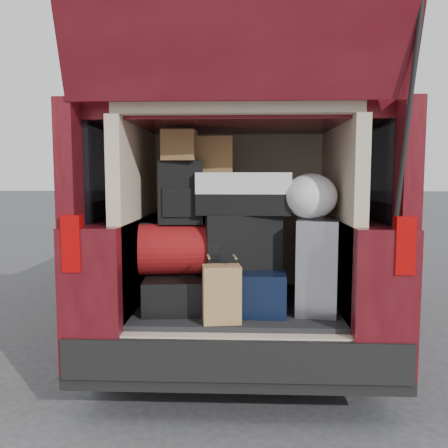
% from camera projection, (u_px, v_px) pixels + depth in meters
% --- Properties ---
extents(ground, '(80.00, 80.00, 0.00)m').
position_uv_depth(ground, '(236.00, 402.00, 2.88)').
color(ground, '#313133').
rests_on(ground, ground).
extents(minivan, '(1.90, 5.35, 2.77)m').
position_uv_depth(minivan, '(239.00, 223.00, 4.64)').
color(minivan, black).
rests_on(minivan, ground).
extents(load_floor, '(1.24, 1.05, 0.55)m').
position_uv_depth(load_floor, '(237.00, 343.00, 3.13)').
color(load_floor, black).
rests_on(load_floor, ground).
extents(black_hardshell, '(0.41, 0.54, 0.20)m').
position_uv_depth(black_hardshell, '(176.00, 291.00, 2.97)').
color(black_hardshell, black).
rests_on(black_hardshell, load_floor).
extents(navy_hardshell, '(0.50, 0.60, 0.25)m').
position_uv_depth(navy_hardshell, '(246.00, 287.00, 2.99)').
color(navy_hardshell, black).
rests_on(navy_hardshell, load_floor).
extents(silver_roller, '(0.30, 0.41, 0.57)m').
position_uv_depth(silver_roller, '(317.00, 265.00, 2.88)').
color(silver_roller, white).
rests_on(silver_roller, load_floor).
extents(kraft_bag, '(0.23, 0.16, 0.33)m').
position_uv_depth(kraft_bag, '(222.00, 294.00, 2.66)').
color(kraft_bag, '#A67E4B').
rests_on(kraft_bag, load_floor).
extents(red_duffel, '(0.53, 0.38, 0.32)m').
position_uv_depth(red_duffel, '(179.00, 249.00, 2.98)').
color(red_duffel, maroon).
rests_on(red_duffel, black_hardshell).
extents(black_soft_case, '(0.50, 0.36, 0.33)m').
position_uv_depth(black_soft_case, '(242.00, 240.00, 2.97)').
color(black_soft_case, black).
rests_on(black_soft_case, navy_hardshell).
extents(backpack, '(0.29, 0.19, 0.39)m').
position_uv_depth(backpack, '(181.00, 192.00, 2.95)').
color(backpack, black).
rests_on(backpack, red_duffel).
extents(twotone_duffel, '(0.58, 0.31, 0.26)m').
position_uv_depth(twotone_duffel, '(244.00, 193.00, 2.95)').
color(twotone_duffel, silver).
rests_on(twotone_duffel, black_soft_case).
extents(grocery_sack_lower, '(0.21, 0.18, 0.18)m').
position_uv_depth(grocery_sack_lower, '(179.00, 145.00, 2.88)').
color(grocery_sack_lower, brown).
rests_on(grocery_sack_lower, backpack).
extents(grocery_sack_upper, '(0.23, 0.19, 0.23)m').
position_uv_depth(grocery_sack_upper, '(216.00, 155.00, 3.01)').
color(grocery_sack_upper, brown).
rests_on(grocery_sack_upper, twotone_duffel).
extents(plastic_bag_right, '(0.33, 0.31, 0.27)m').
position_uv_depth(plastic_bag_right, '(311.00, 196.00, 2.82)').
color(plastic_bag_right, white).
rests_on(plastic_bag_right, silver_roller).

